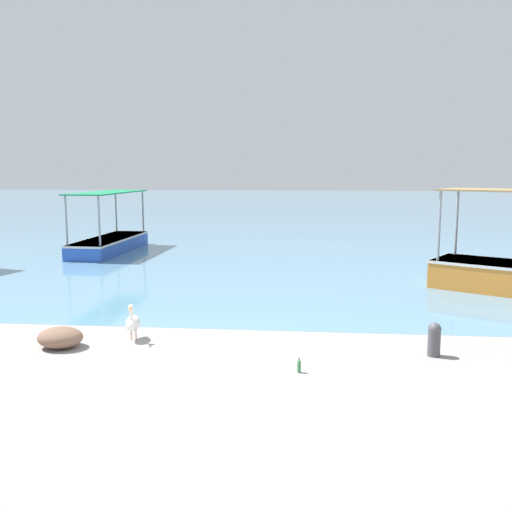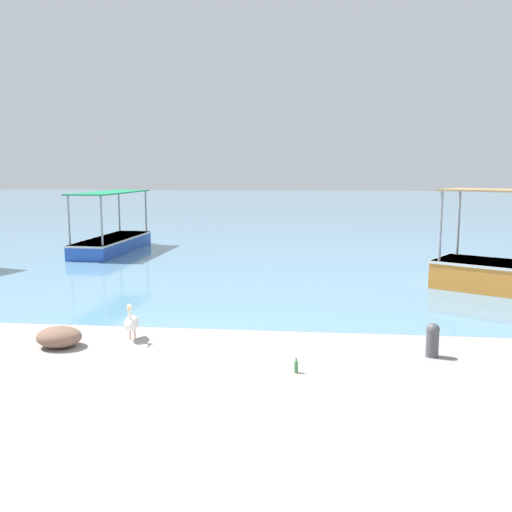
{
  "view_description": "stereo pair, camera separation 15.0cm",
  "coord_description": "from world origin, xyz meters",
  "px_view_note": "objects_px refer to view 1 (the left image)",
  "views": [
    {
      "loc": [
        2.59,
        -9.16,
        3.5
      ],
      "look_at": [
        1.18,
        5.31,
        1.32
      ],
      "focal_mm": 40.0,
      "sensor_mm": 36.0,
      "label": 1
    },
    {
      "loc": [
        2.73,
        -9.15,
        3.5
      ],
      "look_at": [
        1.18,
        5.31,
        1.32
      ],
      "focal_mm": 40.0,
      "sensor_mm": 36.0,
      "label": 2
    }
  ],
  "objects_px": {
    "glass_bottle": "(299,367)",
    "pelican": "(133,322)",
    "net_pile": "(60,338)",
    "mooring_bollard": "(434,338)",
    "fishing_boat_far_left": "(109,240)"
  },
  "relations": [
    {
      "from": "net_pile",
      "to": "glass_bottle",
      "type": "relative_size",
      "value": 3.33
    },
    {
      "from": "fishing_boat_far_left",
      "to": "net_pile",
      "type": "height_order",
      "value": "fishing_boat_far_left"
    },
    {
      "from": "net_pile",
      "to": "glass_bottle",
      "type": "xyz_separation_m",
      "value": [
        4.77,
        -0.97,
        -0.1
      ]
    },
    {
      "from": "mooring_bollard",
      "to": "glass_bottle",
      "type": "bearing_deg",
      "value": -155.54
    },
    {
      "from": "pelican",
      "to": "net_pile",
      "type": "xyz_separation_m",
      "value": [
        -1.29,
        -0.64,
        -0.17
      ]
    },
    {
      "from": "fishing_boat_far_left",
      "to": "pelican",
      "type": "xyz_separation_m",
      "value": [
        5.05,
        -12.61,
        -0.13
      ]
    },
    {
      "from": "pelican",
      "to": "net_pile",
      "type": "distance_m",
      "value": 1.45
    },
    {
      "from": "pelican",
      "to": "net_pile",
      "type": "bearing_deg",
      "value": -153.48
    },
    {
      "from": "pelican",
      "to": "mooring_bollard",
      "type": "distance_m",
      "value": 6.04
    },
    {
      "from": "net_pile",
      "to": "mooring_bollard",
      "type": "bearing_deg",
      "value": 1.47
    },
    {
      "from": "mooring_bollard",
      "to": "glass_bottle",
      "type": "height_order",
      "value": "mooring_bollard"
    },
    {
      "from": "pelican",
      "to": "glass_bottle",
      "type": "relative_size",
      "value": 2.98
    },
    {
      "from": "fishing_boat_far_left",
      "to": "glass_bottle",
      "type": "height_order",
      "value": "fishing_boat_far_left"
    },
    {
      "from": "glass_bottle",
      "to": "pelican",
      "type": "bearing_deg",
      "value": 155.22
    },
    {
      "from": "pelican",
      "to": "glass_bottle",
      "type": "xyz_separation_m",
      "value": [
        3.48,
        -1.61,
        -0.27
      ]
    }
  ]
}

